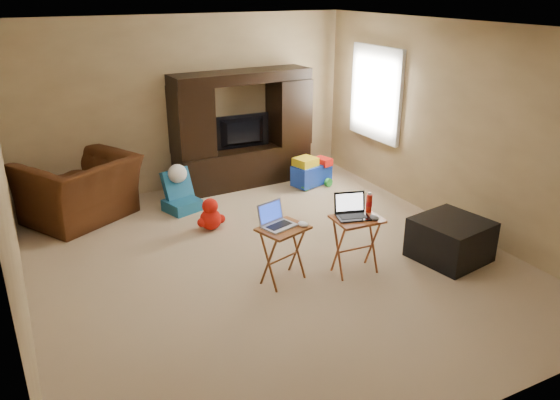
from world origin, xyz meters
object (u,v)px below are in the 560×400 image
plush_toy (210,214)px  mouse_left (303,224)px  television (244,132)px  ottoman (450,240)px  water_bottle (369,203)px  push_toy (312,171)px  entertainment_center (243,129)px  mouse_right (375,217)px  laptop_left (279,216)px  child_rocker (181,192)px  recliner (80,189)px  tray_table_right (356,245)px  tray_table_left (283,255)px  laptop_right (353,207)px

plush_toy → mouse_left: bearing=-75.9°
television → ottoman: size_ratio=1.21×
plush_toy → water_bottle: 2.10m
television → push_toy: television is taller
entertainment_center → mouse_right: entertainment_center is taller
laptop_left → child_rocker: bearing=80.7°
recliner → water_bottle: size_ratio=6.56×
water_bottle → plush_toy: bearing=125.7°
plush_toy → mouse_left: size_ratio=3.37×
recliner → tray_table_right: 3.66m
laptop_left → tray_table_left: bearing=-62.4°
entertainment_center → ottoman: 3.54m
tray_table_left → laptop_right: 0.87m
ottoman → tray_table_right: tray_table_right is taller
push_toy → laptop_right: (-0.99, -2.53, 0.52)m
entertainment_center → ottoman: entertainment_center is taller
recliner → laptop_left: laptop_left is taller
mouse_left → mouse_right: bearing=-17.9°
push_toy → water_bottle: water_bottle is taller
recliner → push_toy: (3.31, -0.24, -0.18)m
recliner → mouse_right: bearing=100.5°
recliner → child_rocker: size_ratio=2.29×
entertainment_center → mouse_left: 3.05m
television → mouse_right: bearing=92.6°
recliner → tray_table_left: bearing=91.3°
plush_toy → ottoman: (2.11, -1.96, 0.02)m
tray_table_right → mouse_right: size_ratio=4.92×
mouse_right → laptop_left: bearing=160.5°
plush_toy → tray_table_left: tray_table_left is taller
entertainment_center → laptop_right: entertainment_center is taller
recliner → tray_table_left: size_ratio=2.09×
television → child_rocker: size_ratio=1.57×
television → tray_table_left: 3.02m
recliner → push_toy: size_ratio=2.07×
child_rocker → mouse_right: 2.91m
plush_toy → mouse_right: 2.21m
tray_table_left → television: bearing=57.0°
child_rocker → water_bottle: bearing=-79.5°
mouse_right → child_rocker: bearing=115.7°
tray_table_left → mouse_right: mouse_right is taller
television → entertainment_center: bearing=-88.7°
plush_toy → laptop_right: bearing=-61.1°
laptop_left → water_bottle: 1.01m
push_toy → water_bottle: size_ratio=3.17×
child_rocker → tray_table_left: tray_table_left is taller
laptop_left → tray_table_right: bearing=-32.0°
ottoman → tray_table_left: bearing=167.9°
entertainment_center → water_bottle: bearing=-89.7°
tray_table_left → mouse_right: size_ratio=4.76×
tray_table_right → laptop_right: bearing=156.6°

